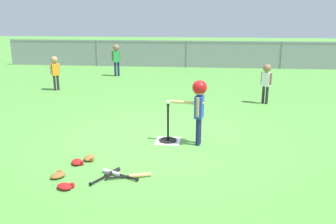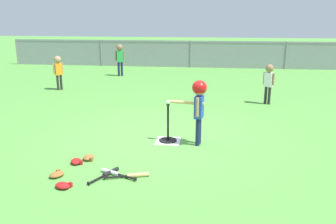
{
  "view_description": "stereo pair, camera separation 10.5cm",
  "coord_description": "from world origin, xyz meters",
  "px_view_note": "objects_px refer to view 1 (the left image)",
  "views": [
    {
      "loc": [
        0.82,
        -6.16,
        2.23
      ],
      "look_at": [
        0.18,
        -0.21,
        0.55
      ],
      "focal_mm": 37.3,
      "sensor_mm": 36.0,
      "label": 1
    },
    {
      "loc": [
        0.93,
        -6.15,
        2.23
      ],
      "look_at": [
        0.18,
        -0.21,
        0.55
      ],
      "focal_mm": 37.3,
      "sensor_mm": 36.0,
      "label": 2
    }
  ],
  "objects_px": {
    "glove_by_plate": "(77,162)",
    "glove_outfield_drop": "(65,186)",
    "fielder_near_right": "(55,69)",
    "fielder_deep_center": "(266,78)",
    "glove_tossed_aside": "(89,158)",
    "batting_tee": "(168,135)",
    "batter_child": "(199,99)",
    "fielder_near_left": "(116,56)",
    "spare_bat_silver": "(115,173)",
    "spare_bat_black": "(109,174)",
    "baseball_on_tee": "(168,102)",
    "glove_near_bats": "(58,175)",
    "spare_bat_wood": "(135,176)"
  },
  "relations": [
    {
      "from": "baseball_on_tee",
      "to": "batter_child",
      "type": "bearing_deg",
      "value": -10.46
    },
    {
      "from": "glove_by_plate",
      "to": "glove_outfield_drop",
      "type": "height_order",
      "value": "same"
    },
    {
      "from": "batting_tee",
      "to": "batter_child",
      "type": "xyz_separation_m",
      "value": [
        0.54,
        -0.1,
        0.71
      ]
    },
    {
      "from": "spare_bat_black",
      "to": "batter_child",
      "type": "bearing_deg",
      "value": 49.05
    },
    {
      "from": "glove_tossed_aside",
      "to": "glove_outfield_drop",
      "type": "xyz_separation_m",
      "value": [
        -0.02,
        -0.96,
        0.0
      ]
    },
    {
      "from": "glove_outfield_drop",
      "to": "spare_bat_black",
      "type": "bearing_deg",
      "value": 42.01
    },
    {
      "from": "glove_by_plate",
      "to": "glove_tossed_aside",
      "type": "distance_m",
      "value": 0.22
    },
    {
      "from": "fielder_near_right",
      "to": "spare_bat_silver",
      "type": "xyz_separation_m",
      "value": [
        3.25,
        -5.54,
        -0.63
      ]
    },
    {
      "from": "batter_child",
      "to": "fielder_near_left",
      "type": "height_order",
      "value": "fielder_near_left"
    },
    {
      "from": "glove_outfield_drop",
      "to": "fielder_near_left",
      "type": "bearing_deg",
      "value": 99.69
    },
    {
      "from": "spare_bat_black",
      "to": "glove_tossed_aside",
      "type": "relative_size",
      "value": 2.39
    },
    {
      "from": "fielder_near_right",
      "to": "glove_by_plate",
      "type": "relative_size",
      "value": 3.87
    },
    {
      "from": "fielder_near_right",
      "to": "glove_near_bats",
      "type": "bearing_deg",
      "value": -66.61
    },
    {
      "from": "fielder_deep_center",
      "to": "spare_bat_silver",
      "type": "distance_m",
      "value": 5.36
    },
    {
      "from": "baseball_on_tee",
      "to": "glove_tossed_aside",
      "type": "height_order",
      "value": "baseball_on_tee"
    },
    {
      "from": "glove_near_bats",
      "to": "fielder_deep_center",
      "type": "bearing_deg",
      "value": 52.58
    },
    {
      "from": "fielder_near_right",
      "to": "fielder_deep_center",
      "type": "xyz_separation_m",
      "value": [
        6.05,
        -1.01,
        -0.01
      ]
    },
    {
      "from": "fielder_deep_center",
      "to": "spare_bat_black",
      "type": "height_order",
      "value": "fielder_deep_center"
    },
    {
      "from": "fielder_near_right",
      "to": "fielder_near_left",
      "type": "distance_m",
      "value": 2.95
    },
    {
      "from": "glove_near_bats",
      "to": "batter_child",
      "type": "bearing_deg",
      "value": 38.5
    },
    {
      "from": "batting_tee",
      "to": "baseball_on_tee",
      "type": "xyz_separation_m",
      "value": [
        0.0,
        0.0,
        0.62
      ]
    },
    {
      "from": "batter_child",
      "to": "glove_outfield_drop",
      "type": "bearing_deg",
      "value": -132.77
    },
    {
      "from": "fielder_near_left",
      "to": "glove_near_bats",
      "type": "xyz_separation_m",
      "value": [
        1.26,
        -8.38,
        -0.72
      ]
    },
    {
      "from": "fielder_near_left",
      "to": "spare_bat_silver",
      "type": "bearing_deg",
      "value": -76.02
    },
    {
      "from": "fielder_deep_center",
      "to": "spare_bat_black",
      "type": "relative_size",
      "value": 1.89
    },
    {
      "from": "fielder_deep_center",
      "to": "glove_tossed_aside",
      "type": "distance_m",
      "value": 5.28
    },
    {
      "from": "spare_bat_silver",
      "to": "batter_child",
      "type": "bearing_deg",
      "value": 50.42
    },
    {
      "from": "batting_tee",
      "to": "glove_outfield_drop",
      "type": "height_order",
      "value": "batting_tee"
    },
    {
      "from": "batting_tee",
      "to": "glove_tossed_aside",
      "type": "xyz_separation_m",
      "value": [
        -1.15,
        -0.99,
        -0.08
      ]
    },
    {
      "from": "spare_bat_wood",
      "to": "glove_tossed_aside",
      "type": "relative_size",
      "value": 2.73
    },
    {
      "from": "fielder_near_right",
      "to": "spare_bat_silver",
      "type": "bearing_deg",
      "value": -59.6
    },
    {
      "from": "spare_bat_silver",
      "to": "spare_bat_black",
      "type": "height_order",
      "value": "same"
    },
    {
      "from": "batting_tee",
      "to": "fielder_near_left",
      "type": "relative_size",
      "value": 0.59
    },
    {
      "from": "spare_bat_black",
      "to": "glove_tossed_aside",
      "type": "bearing_deg",
      "value": 131.85
    },
    {
      "from": "batting_tee",
      "to": "fielder_near_right",
      "type": "relative_size",
      "value": 0.67
    },
    {
      "from": "fielder_near_right",
      "to": "glove_outfield_drop",
      "type": "xyz_separation_m",
      "value": [
        2.69,
        -6.0,
        -0.63
      ]
    },
    {
      "from": "batter_child",
      "to": "fielder_deep_center",
      "type": "relative_size",
      "value": 1.13
    },
    {
      "from": "batting_tee",
      "to": "fielder_deep_center",
      "type": "xyz_separation_m",
      "value": [
        2.19,
        3.05,
        0.55
      ]
    },
    {
      "from": "fielder_near_right",
      "to": "spare_bat_silver",
      "type": "distance_m",
      "value": 6.45
    },
    {
      "from": "fielder_deep_center",
      "to": "glove_tossed_aside",
      "type": "height_order",
      "value": "fielder_deep_center"
    },
    {
      "from": "fielder_near_right",
      "to": "spare_bat_silver",
      "type": "height_order",
      "value": "fielder_near_right"
    },
    {
      "from": "spare_bat_black",
      "to": "glove_near_bats",
      "type": "distance_m",
      "value": 0.72
    },
    {
      "from": "glove_tossed_aside",
      "to": "fielder_near_right",
      "type": "bearing_deg",
      "value": 118.17
    },
    {
      "from": "fielder_near_left",
      "to": "glove_tossed_aside",
      "type": "bearing_deg",
      "value": -79.02
    },
    {
      "from": "fielder_deep_center",
      "to": "spare_bat_wood",
      "type": "height_order",
      "value": "fielder_deep_center"
    },
    {
      "from": "fielder_near_right",
      "to": "batting_tee",
      "type": "bearing_deg",
      "value": -46.47
    },
    {
      "from": "batting_tee",
      "to": "fielder_near_right",
      "type": "bearing_deg",
      "value": 133.53
    },
    {
      "from": "batter_child",
      "to": "glove_by_plate",
      "type": "relative_size",
      "value": 4.32
    },
    {
      "from": "batter_child",
      "to": "glove_tossed_aside",
      "type": "relative_size",
      "value": 5.07
    },
    {
      "from": "baseball_on_tee",
      "to": "glove_outfield_drop",
      "type": "distance_m",
      "value": 2.37
    }
  ]
}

